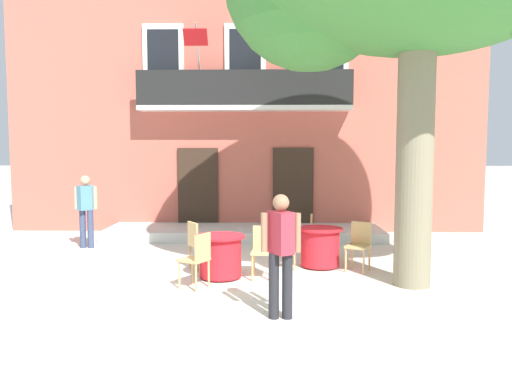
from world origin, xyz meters
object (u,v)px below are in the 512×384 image
object	(u,v)px
cafe_chair_near_tree_0	(198,242)
cafe_chair_middle_2	(316,233)
cafe_chair_near_tree_2	(263,248)
cafe_chair_middle_0	(284,242)
cafe_chair_middle_1	(359,243)
pedestrian_near_entrance	(281,249)
cafe_table_near_tree	(220,256)
cafe_chair_near_tree_1	(198,257)
pedestrian_mid_plaza	(86,207)
cafe_table_middle	(320,247)

from	to	relation	value
cafe_chair_near_tree_0	cafe_chair_middle_2	size ratio (longest dim) A/B	1.00
cafe_chair_near_tree_0	cafe_chair_near_tree_2	size ratio (longest dim) A/B	1.00
cafe_chair_near_tree_2	cafe_chair_middle_0	world-z (taller)	same
cafe_chair_middle_1	pedestrian_near_entrance	distance (m)	3.11
cafe_chair_near_tree_2	cafe_chair_middle_1	world-z (taller)	same
cafe_table_near_tree	cafe_chair_middle_2	world-z (taller)	cafe_chair_middle_2
cafe_chair_near_tree_1	pedestrian_mid_plaza	distance (m)	4.51
cafe_chair_middle_1	cafe_chair_middle_2	distance (m)	1.26
pedestrian_near_entrance	pedestrian_mid_plaza	xyz separation A→B (m)	(-4.33, 4.73, -0.00)
cafe_table_near_tree	cafe_chair_near_tree_2	world-z (taller)	cafe_chair_near_tree_2
cafe_chair_middle_1	cafe_chair_near_tree_1	bearing A→B (deg)	-155.98
cafe_table_near_tree	cafe_chair_middle_0	bearing A→B (deg)	27.29
cafe_chair_middle_0	pedestrian_mid_plaza	bearing A→B (deg)	155.46
cafe_chair_middle_0	cafe_chair_middle_1	bearing A→B (deg)	-0.53
cafe_table_middle	cafe_chair_middle_2	bearing A→B (deg)	90.02
cafe_table_near_tree	cafe_table_middle	size ratio (longest dim) A/B	1.00
cafe_chair_middle_1	pedestrian_mid_plaza	world-z (taller)	pedestrian_mid_plaza
cafe_chair_near_tree_1	cafe_table_middle	world-z (taller)	cafe_chair_near_tree_1
cafe_chair_middle_1	cafe_chair_middle_2	world-z (taller)	same
cafe_chair_near_tree_0	cafe_table_middle	world-z (taller)	cafe_chair_near_tree_0
cafe_table_near_tree	cafe_chair_middle_2	distance (m)	2.46
cafe_chair_near_tree_2	cafe_chair_middle_2	xyz separation A→B (m)	(1.09, 1.60, 0.00)
cafe_chair_middle_2	cafe_chair_near_tree_2	bearing A→B (deg)	-124.25
cafe_chair_near_tree_0	cafe_chair_middle_2	xyz separation A→B (m)	(2.32, 1.04, 0.00)
cafe_chair_middle_2	cafe_chair_near_tree_0	bearing A→B (deg)	-155.81
cafe_chair_near_tree_1	cafe_table_middle	distance (m)	2.66
cafe_chair_middle_1	cafe_chair_middle_0	bearing A→B (deg)	179.47
cafe_chair_near_tree_1	cafe_chair_near_tree_2	bearing A→B (deg)	34.12
cafe_table_near_tree	cafe_chair_near_tree_1	distance (m)	0.77
cafe_chair_near_tree_0	cafe_chair_middle_2	world-z (taller)	same
cafe_chair_near_tree_0	pedestrian_mid_plaza	distance (m)	3.53
pedestrian_near_entrance	cafe_table_middle	bearing A→B (deg)	74.25
cafe_table_middle	cafe_chair_middle_0	bearing A→B (deg)	-158.04
cafe_chair_near_tree_0	cafe_chair_near_tree_2	bearing A→B (deg)	-24.32
cafe_chair_near_tree_2	pedestrian_mid_plaza	world-z (taller)	pedestrian_mid_plaza
cafe_chair_middle_0	pedestrian_near_entrance	size ratio (longest dim) A/B	0.54
cafe_chair_middle_1	pedestrian_near_entrance	bearing A→B (deg)	-119.79
pedestrian_near_entrance	cafe_chair_middle_0	bearing A→B (deg)	87.05
cafe_chair_middle_0	pedestrian_near_entrance	bearing A→B (deg)	-92.95
cafe_chair_middle_1	cafe_chair_near_tree_2	bearing A→B (deg)	-162.88
cafe_table_middle	pedestrian_near_entrance	world-z (taller)	pedestrian_near_entrance
pedestrian_near_entrance	pedestrian_mid_plaza	world-z (taller)	pedestrian_near_entrance
pedestrian_mid_plaza	cafe_chair_middle_0	bearing A→B (deg)	-24.54
cafe_chair_near_tree_0	cafe_chair_middle_2	distance (m)	2.54
pedestrian_mid_plaza	cafe_chair_near_tree_2	bearing A→B (deg)	-32.53
cafe_table_middle	pedestrian_near_entrance	bearing A→B (deg)	-105.75
cafe_table_near_tree	pedestrian_near_entrance	distance (m)	2.39
cafe_table_middle	pedestrian_mid_plaza	distance (m)	5.49
cafe_chair_near_tree_2	cafe_chair_middle_0	size ratio (longest dim) A/B	1.00
cafe_chair_middle_2	pedestrian_near_entrance	world-z (taller)	pedestrian_near_entrance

